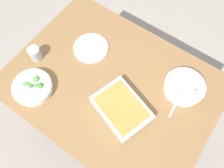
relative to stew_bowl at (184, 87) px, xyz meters
name	(u,v)px	position (x,y,z in m)	size (l,w,h in m)	color
ground_plane	(112,119)	(-0.35, -0.21, -0.77)	(6.00, 6.00, 0.00)	#9E9389
dining_table	(112,90)	(-0.35, -0.21, -0.12)	(1.20, 0.90, 0.74)	olive
stew_bowl	(184,87)	(0.00, 0.00, 0.00)	(0.23, 0.23, 0.06)	white
broccoli_bowl	(33,87)	(-0.70, -0.50, 0.00)	(0.23, 0.23, 0.07)	white
baking_dish	(121,108)	(-0.22, -0.31, 0.00)	(0.35, 0.30, 0.06)	silver
drink_cup	(35,54)	(-0.84, -0.33, 0.01)	(0.07, 0.07, 0.08)	#B2BCC6
side_plate	(91,48)	(-0.60, -0.09, -0.03)	(0.22, 0.22, 0.01)	white
spoon_by_stew	(177,100)	(0.01, -0.08, -0.03)	(0.03, 0.18, 0.01)	silver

